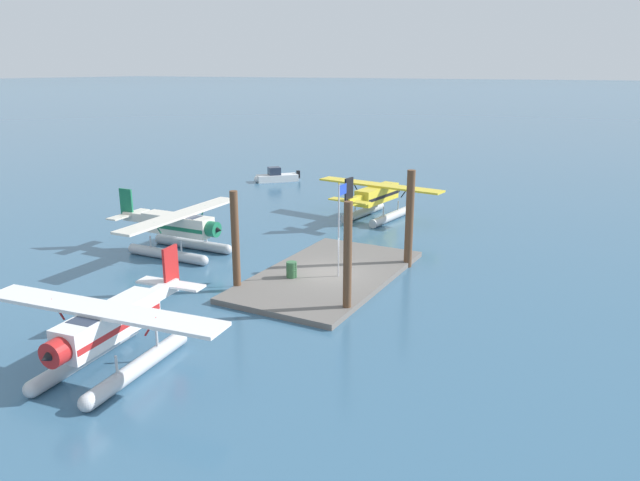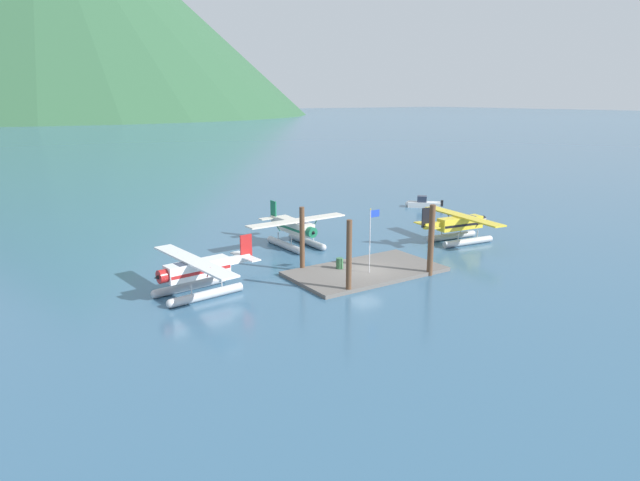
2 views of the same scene
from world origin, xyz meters
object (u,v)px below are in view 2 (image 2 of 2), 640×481
object	(u,v)px
seaplane_yellow_stbd_fwd	(460,227)
seaplane_white_port_fwd	(197,274)
boat_white_open_east	(423,203)
fuel_drum	(340,263)
flagpole	(371,232)
seaplane_cream_bow_centre	(296,231)

from	to	relation	value
seaplane_yellow_stbd_fwd	seaplane_white_port_fwd	xyz separation A→B (m)	(-27.39, -0.26, 0.00)
seaplane_white_port_fwd	boat_white_open_east	xyz separation A→B (m)	(37.07, 15.66, -1.09)
fuel_drum	seaplane_yellow_stbd_fwd	world-z (taller)	seaplane_yellow_stbd_fwd
flagpole	seaplane_white_port_fwd	distance (m)	13.84
flagpole	seaplane_yellow_stbd_fwd	xyz separation A→B (m)	(14.13, 3.67, -2.03)
seaplane_white_port_fwd	seaplane_cream_bow_centre	distance (m)	15.04
seaplane_yellow_stbd_fwd	seaplane_white_port_fwd	size ratio (longest dim) A/B	1.00
seaplane_yellow_stbd_fwd	boat_white_open_east	xyz separation A→B (m)	(9.68, 15.41, -1.09)
fuel_drum	seaplane_cream_bow_centre	world-z (taller)	seaplane_cream_bow_centre
flagpole	seaplane_white_port_fwd	bearing A→B (deg)	165.55
fuel_drum	seaplane_white_port_fwd	distance (m)	11.84
fuel_drum	boat_white_open_east	bearing A→B (deg)	33.71
flagpole	boat_white_open_east	world-z (taller)	flagpole
fuel_drum	seaplane_white_port_fwd	bearing A→B (deg)	174.03
seaplane_white_port_fwd	seaplane_cream_bow_centre	xyz separation A→B (m)	(12.92, 7.71, 0.00)
flagpole	seaplane_white_port_fwd	world-z (taller)	flagpole
fuel_drum	seaplane_yellow_stbd_fwd	distance (m)	15.73
fuel_drum	seaplane_white_port_fwd	size ratio (longest dim) A/B	0.08
seaplane_white_port_fwd	flagpole	bearing A→B (deg)	-14.45
seaplane_white_port_fwd	seaplane_yellow_stbd_fwd	bearing A→B (deg)	0.53
fuel_drum	seaplane_cream_bow_centre	xyz separation A→B (m)	(1.17, 8.94, 0.84)
seaplane_cream_bow_centre	boat_white_open_east	bearing A→B (deg)	18.23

